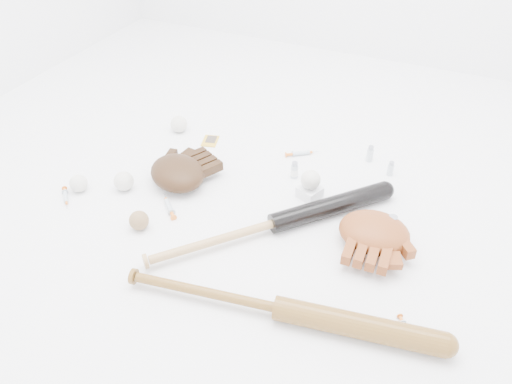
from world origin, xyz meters
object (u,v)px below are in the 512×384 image
at_px(bat_wood, 278,308).
at_px(glove_dark, 177,172).
at_px(bat_dark, 274,223).
at_px(pedestal, 310,192).

distance_m(bat_wood, glove_dark, 0.75).
xyz_separation_m(bat_dark, bat_wood, (0.15, -0.34, 0.00)).
bearing_deg(pedestal, bat_dark, -101.90).
relative_size(bat_wood, pedestal, 12.72).
height_order(bat_wood, pedestal, bat_wood).
height_order(bat_dark, glove_dark, glove_dark).
relative_size(glove_dark, pedestal, 3.67).
bearing_deg(glove_dark, pedestal, 42.40).
distance_m(bat_dark, glove_dark, 0.46).
bearing_deg(bat_wood, bat_dark, 105.51).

